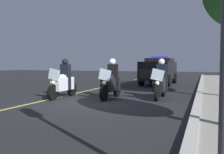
{
  "coord_description": "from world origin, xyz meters",
  "views": [
    {
      "loc": [
        8.64,
        3.88,
        1.48
      ],
      "look_at": [
        -1.55,
        0.0,
        0.9
      ],
      "focal_mm": 39.02,
      "sensor_mm": 36.0,
      "label": 1
    }
  ],
  "objects": [
    {
      "name": "police_motorcycle_lead_left",
      "position": [
        -0.53,
        -1.91,
        0.7
      ],
      "size": [
        2.14,
        0.57,
        1.72
      ],
      "color": "black",
      "rests_on": "ground"
    },
    {
      "name": "curb_strip",
      "position": [
        0.0,
        3.67,
        0.07
      ],
      "size": [
        48.0,
        0.24,
        0.15
      ],
      "primitive_type": "cube",
      "color": "#B7B5AD",
      "rests_on": "ground"
    },
    {
      "name": "ground_plane",
      "position": [
        0.0,
        0.0,
        0.0
      ],
      "size": [
        80.0,
        80.0,
        0.0
      ],
      "primitive_type": "plane",
      "color": "black"
    },
    {
      "name": "lane_stripe_center",
      "position": [
        0.0,
        -2.18,
        0.0
      ],
      "size": [
        48.0,
        0.12,
        0.01
      ],
      "primitive_type": "cube",
      "color": "#E0D14C",
      "rests_on": "ground"
    },
    {
      "name": "police_motorcycle_lead_right",
      "position": [
        -1.05,
        0.15,
        0.7
      ],
      "size": [
        2.14,
        0.57,
        1.72
      ],
      "color": "black",
      "rests_on": "ground"
    },
    {
      "name": "police_motorcycle_trailing",
      "position": [
        -1.78,
        2.13,
        0.7
      ],
      "size": [
        2.14,
        0.57,
        1.72
      ],
      "color": "black",
      "rests_on": "ground"
    },
    {
      "name": "police_suv",
      "position": [
        -9.11,
        0.8,
        1.07
      ],
      "size": [
        4.94,
        2.14,
        2.05
      ],
      "color": "black",
      "rests_on": "ground"
    }
  ]
}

